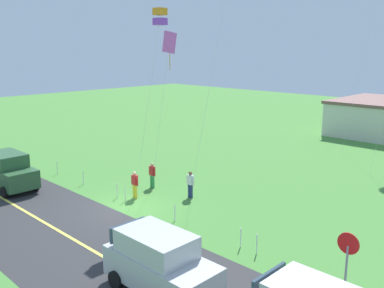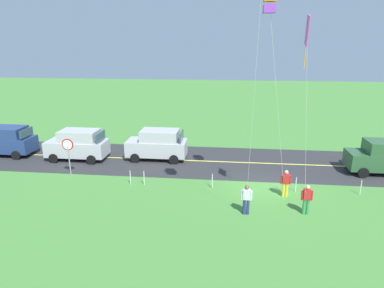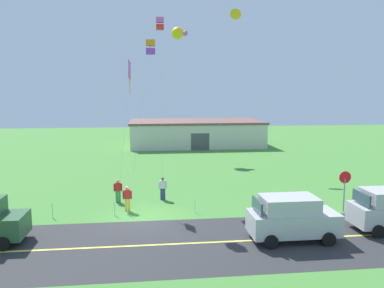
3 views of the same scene
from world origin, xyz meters
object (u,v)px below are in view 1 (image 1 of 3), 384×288
Objects in this scene: person_child_watcher at (135,184)px; car_parked_west_near at (8,171)px; person_adult_companion at (152,174)px; stop_sign at (347,254)px; kite_blue_mid at (169,45)px; person_adult_near at (190,184)px; kite_yellow_high at (160,17)px; car_suv_foreground at (160,263)px.

car_parked_west_near is at bearing -58.63° from person_child_watcher.
stop_sign is at bearing 69.45° from person_adult_companion.
kite_blue_mid is at bearing 176.04° from person_child_watcher.
stop_sign is 1.60× the size of person_adult_near.
car_parked_west_near is 2.75× the size of person_child_watcher.
person_child_watcher is at bearing 31.99° from car_parked_west_near.
car_suv_foreground is at bearing -42.42° from kite_yellow_high.
person_child_watcher is 8.29m from kite_blue_mid.
car_suv_foreground is 6.41m from stop_sign.
person_adult_companion is 7.93m from kite_blue_mid.
person_adult_companion is (-14.16, 3.49, -0.94)m from stop_sign.
person_adult_near is at bearing 89.42° from person_adult_companion.
person_adult_near is 8.13m from kite_blue_mid.
car_parked_west_near is 1.72× the size of stop_sign.
kite_yellow_high reaches higher than person_adult_near.
car_parked_west_near is 2.75× the size of person_adult_companion.
car_parked_west_near reaches higher than person_child_watcher.
car_parked_west_near is 8.23m from person_child_watcher.
stop_sign is at bearing 28.74° from person_adult_near.
person_adult_near and person_child_watcher have the same top height.
kite_blue_mid reaches higher than stop_sign.
person_adult_near is at bearing 65.04° from kite_yellow_high.
car_suv_foreground is 13.93m from kite_blue_mid.
person_adult_companion is 0.17× the size of kite_blue_mid.
person_child_watcher is (-8.46, 5.54, -0.29)m from car_suv_foreground.
car_suv_foreground is at bearing 44.12° from person_adult_companion.
car_parked_west_near is 12.56m from kite_blue_mid.
stop_sign reaches higher than person_adult_near.
person_adult_near is at bearing 128.33° from car_suv_foreground.
person_adult_companion is 2.08m from person_child_watcher.
car_suv_foreground is 2.75× the size of person_adult_near.
kite_blue_mid is (0.89, 0.75, 7.84)m from person_adult_companion.
kite_yellow_high is at bearing 114.89° from person_child_watcher.
kite_yellow_high is at bearing 137.58° from car_suv_foreground.
car_parked_west_near is at bearing -51.41° from person_adult_companion.
kite_yellow_high is (8.55, 5.11, 8.96)m from car_parked_west_near.
car_parked_west_near is 8.88m from person_adult_companion.
kite_blue_mid is (7.14, 7.06, 7.55)m from car_parked_west_near.
car_suv_foreground reaches higher than person_child_watcher.
person_child_watcher is (6.98, 4.36, -0.29)m from car_parked_west_near.
person_adult_near is (9.26, 6.63, -0.29)m from car_parked_west_near.
person_adult_companion is at bearing 152.56° from kite_yellow_high.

